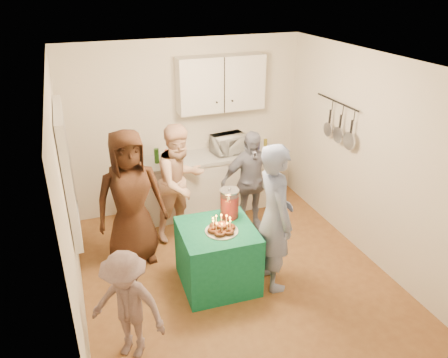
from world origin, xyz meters
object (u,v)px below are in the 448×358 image
object	(u,v)px
woman_back_left	(130,198)
counter	(206,184)
party_table	(218,256)
woman_back_center	(181,182)
punch_jar	(229,204)
microwave	(229,144)
man_birthday	(275,218)
woman_back_right	(250,182)
child_near_left	(127,306)

from	to	relation	value
woman_back_left	counter	bearing A→B (deg)	30.83
party_table	woman_back_center	xyz separation A→B (m)	(-0.10, 1.22, 0.44)
punch_jar	woman_back_left	bearing A→B (deg)	149.29
microwave	man_birthday	bearing A→B (deg)	-105.04
microwave	woman_back_right	bearing A→B (deg)	-96.94
counter	child_near_left	bearing A→B (deg)	-122.24
punch_jar	child_near_left	bearing A→B (deg)	-145.57
woman_back_center	child_near_left	xyz separation A→B (m)	(-1.05, -1.95, -0.24)
woman_back_left	woman_back_right	bearing A→B (deg)	0.99
punch_jar	woman_back_right	bearing A→B (deg)	53.05
party_table	man_birthday	distance (m)	0.83
woman_back_left	woman_back_right	world-z (taller)	woman_back_left
punch_jar	child_near_left	world-z (taller)	child_near_left
microwave	woman_back_right	distance (m)	0.82
party_table	punch_jar	size ratio (longest dim) A/B	2.50
microwave	punch_jar	bearing A→B (deg)	-119.77
man_birthday	woman_back_right	xyz separation A→B (m)	(0.24, 1.25, -0.15)
microwave	woman_back_right	world-z (taller)	woman_back_right
party_table	woman_back_right	bearing A→B (deg)	50.71
man_birthday	counter	bearing A→B (deg)	8.07
woman_back_right	woman_back_center	bearing A→B (deg)	168.29
woman_back_center	child_near_left	distance (m)	2.23
man_birthday	woman_back_center	bearing A→B (deg)	30.10
punch_jar	woman_back_center	world-z (taller)	woman_back_center
counter	woman_back_right	xyz separation A→B (m)	(0.41, -0.76, 0.32)
counter	woman_back_right	size ratio (longest dim) A/B	1.47
man_birthday	child_near_left	distance (m)	1.87
counter	man_birthday	world-z (taller)	man_birthday
microwave	man_birthday	xyz separation A→B (m)	(-0.21, -2.01, -0.16)
woman_back_center	counter	bearing A→B (deg)	21.71
microwave	woman_back_left	distance (m)	1.93
woman_back_left	child_near_left	bearing A→B (deg)	-106.88
woman_back_right	microwave	bearing A→B (deg)	90.67
microwave	man_birthday	distance (m)	2.03
party_table	woman_back_center	size ratio (longest dim) A/B	0.52
punch_jar	woman_back_left	xyz separation A→B (m)	(-1.07, 0.63, -0.04)
man_birthday	woman_back_left	bearing A→B (deg)	57.44
party_table	punch_jar	world-z (taller)	punch_jar
man_birthday	woman_back_right	size ratio (longest dim) A/B	1.20
woman_back_left	woman_back_right	size ratio (longest dim) A/B	1.19
woman_back_right	counter	bearing A→B (deg)	116.82
counter	party_table	bearing A→B (deg)	-103.94
microwave	woman_back_left	world-z (taller)	woman_back_left
microwave	man_birthday	size ratio (longest dim) A/B	0.29
punch_jar	woman_back_right	distance (m)	1.06
party_table	man_birthday	world-z (taller)	man_birthday
woman_back_left	child_near_left	world-z (taller)	woman_back_left
punch_jar	woman_back_right	world-z (taller)	woman_back_right
punch_jar	woman_back_center	xyz separation A→B (m)	(-0.33, 1.01, -0.11)
counter	punch_jar	bearing A→B (deg)	-97.89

